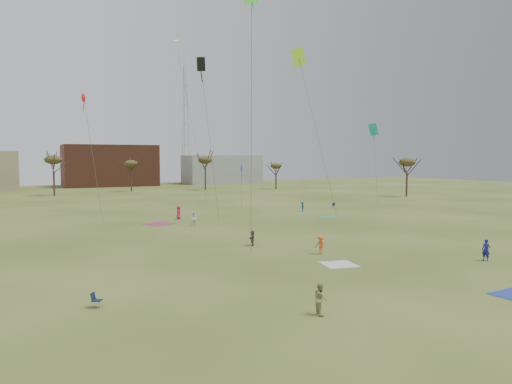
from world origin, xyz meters
name	(u,v)px	position (x,y,z in m)	size (l,w,h in m)	color
ground	(338,289)	(0.00, 0.00, 0.00)	(260.00, 260.00, 0.00)	#3E4D18
flyer_near_right	(486,250)	(15.87, 1.43, 0.90)	(0.65, 0.43, 1.79)	navy
spectator_fore_b	(320,299)	(-3.83, -3.62, 0.88)	(0.85, 0.66, 1.75)	tan
spectator_fore_c	(252,238)	(1.52, 15.89, 0.75)	(1.39, 0.44, 1.50)	brown
flyer_mid_b	(321,245)	(5.20, 9.72, 0.84)	(1.08, 0.62, 1.67)	orange
spectator_mid_e	(194,219)	(0.83, 31.02, 0.87)	(0.85, 0.66, 1.74)	white
flyer_far_b	(179,213)	(0.90, 37.79, 0.92)	(0.90, 0.59, 1.84)	#B31E4D
flyer_far_c	(302,207)	(21.05, 38.18, 0.77)	(0.99, 0.57, 1.53)	navy
blanket_cream	(339,265)	(4.21, 5.65, 0.00)	(2.51, 2.51, 0.03)	silver
blanket_plum	(159,224)	(-2.70, 34.55, 0.00)	(3.23, 3.23, 0.03)	#9B2F58
blanket_olive	(328,217)	(20.68, 30.67, 0.00)	(2.93, 2.93, 0.03)	#359263
camp_chair_left	(97,303)	(-14.53, 2.98, 0.26)	(0.73, 0.71, 0.87)	#131B36
camp_chair_right	(333,206)	(28.31, 40.07, 0.26)	(0.74, 0.73, 0.87)	#142138
kites_aloft	(222,67)	(5.36, 32.58, 20.00)	(67.74, 67.07, 27.87)	red
tree_line	(103,164)	(-2.85, 79.12, 7.09)	(117.44, 49.32, 8.91)	#3A2B1E
building_brick	(110,165)	(5.00, 120.00, 6.00)	(26.00, 16.00, 12.00)	brown
building_grey	(222,169)	(40.00, 118.00, 4.50)	(24.00, 12.00, 9.00)	gray
radio_tower	(185,124)	(30.00, 125.00, 19.21)	(1.51, 1.72, 41.00)	#9EA3A8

